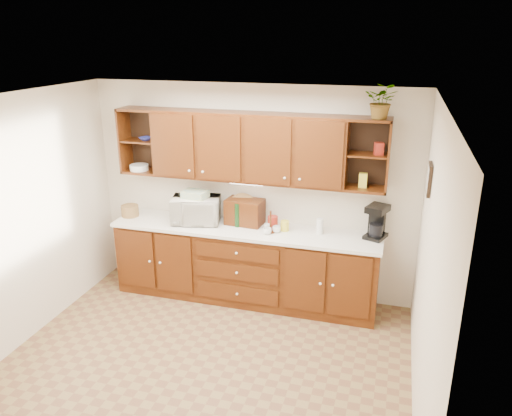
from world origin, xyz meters
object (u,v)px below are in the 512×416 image
Objects in this scene: coffee_maker at (377,222)px; potted_plant at (382,101)px; bread_box at (245,212)px; microwave at (196,210)px.

potted_plant reaches higher than coffee_maker.
bread_box is 1.56m from coffee_maker.
potted_plant is at bearing 3.26° from bread_box.
microwave is 2.15m from coffee_maker.
microwave reaches higher than bread_box.
bread_box is 1.15× the size of coffee_maker.
coffee_maker is (2.15, 0.12, 0.03)m from microwave.
bread_box is at bearing -159.53° from coffee_maker.
microwave is 1.49× the size of coffee_maker.
microwave is 2.51m from potted_plant.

